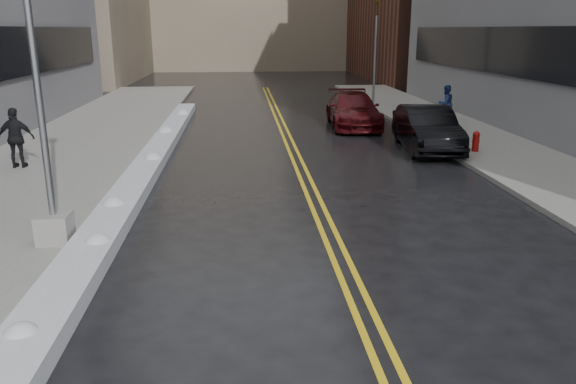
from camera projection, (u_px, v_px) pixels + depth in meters
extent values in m
plane|color=black|center=(212.00, 284.00, 10.05)|extent=(160.00, 160.00, 0.00)
cube|color=gray|center=(56.00, 161.00, 19.14)|extent=(5.50, 50.00, 0.15)
cube|color=gray|center=(501.00, 153.00, 20.40)|extent=(4.00, 50.00, 0.15)
cube|color=gold|center=(292.00, 158.00, 19.81)|extent=(0.12, 50.00, 0.01)
cube|color=gold|center=(301.00, 158.00, 19.83)|extent=(0.12, 50.00, 0.01)
cube|color=silver|center=(145.00, 170.00, 17.47)|extent=(0.90, 30.00, 0.34)
cube|color=gray|center=(55.00, 228.00, 11.58)|extent=(0.65, 0.65, 0.60)
cylinder|color=gray|center=(31.00, 37.00, 10.52)|extent=(0.14, 0.14, 7.00)
cylinder|color=maroon|center=(476.00, 143.00, 20.21)|extent=(0.24, 0.24, 0.60)
sphere|color=maroon|center=(476.00, 135.00, 20.13)|extent=(0.26, 0.26, 0.26)
cylinder|color=maroon|center=(476.00, 142.00, 20.20)|extent=(0.25, 0.10, 0.10)
cylinder|color=gray|center=(375.00, 60.00, 32.95)|extent=(0.14, 0.14, 5.00)
imported|color=#594C0C|center=(377.00, 6.00, 32.12)|extent=(0.16, 0.20, 1.00)
imported|color=black|center=(16.00, 138.00, 17.66)|extent=(1.12, 0.48, 1.90)
imported|color=navy|center=(446.00, 103.00, 26.59)|extent=(1.01, 0.90, 1.72)
imported|color=black|center=(427.00, 129.00, 20.94)|extent=(2.11, 5.09, 1.64)
imported|color=#3E0A0D|center=(353.00, 110.00, 26.06)|extent=(2.51, 5.52, 1.57)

